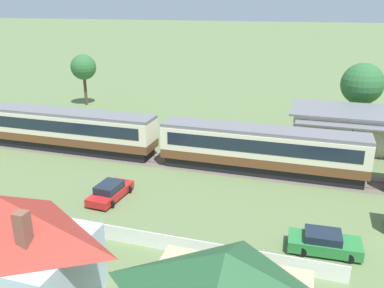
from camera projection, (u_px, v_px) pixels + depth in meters
ground_plane at (212, 164)px, 37.53m from camera, size 600.00×600.00×0.00m
passenger_train at (264, 148)px, 34.98m from camera, size 55.85×3.02×4.02m
railway_track at (219, 167)px, 36.84m from camera, size 107.63×3.60×0.04m
station_building at (349, 127)px, 42.14m from camera, size 11.84×8.55×3.72m
cottage_red_roof at (3, 247)px, 19.57m from camera, size 8.79×5.49×5.76m
picket_fence_front at (79, 227)px, 25.99m from camera, size 32.73×0.06×1.05m
parked_car_red at (110, 191)px, 30.72m from camera, size 2.33×4.33×1.28m
parked_car_green at (324, 243)px, 24.14m from camera, size 4.31×2.05×1.31m
yard_tree_0 at (83, 67)px, 57.51m from camera, size 3.57×3.57×7.24m
yard_tree_1 at (362, 84)px, 46.91m from camera, size 4.83×4.83×7.63m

